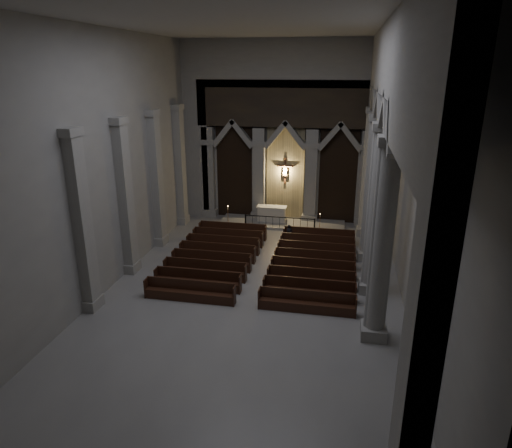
# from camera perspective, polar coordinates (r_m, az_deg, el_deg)

# --- Properties ---
(room) EXTENTS (24.00, 24.10, 12.00)m
(room) POSITION_cam_1_polar(r_m,az_deg,el_deg) (19.52, -0.67, 11.18)
(room) COLOR gray
(room) RESTS_ON ground
(sanctuary_wall) EXTENTS (14.00, 0.77, 12.00)m
(sanctuary_wall) POSITION_cam_1_polar(r_m,az_deg,el_deg) (30.94, 3.74, 12.23)
(sanctuary_wall) COLOR gray
(sanctuary_wall) RESTS_ON ground
(right_arcade) EXTENTS (1.00, 24.00, 12.00)m
(right_arcade) POSITION_cam_1_polar(r_m,az_deg,el_deg) (20.47, 15.70, 11.50)
(right_arcade) COLOR gray
(right_arcade) RESTS_ON ground
(left_pilasters) EXTENTS (0.60, 13.00, 8.03)m
(left_pilasters) POSITION_cam_1_polar(r_m,az_deg,el_deg) (25.64, -14.00, 4.11)
(left_pilasters) COLOR gray
(left_pilasters) RESTS_ON ground
(sanctuary_step) EXTENTS (8.50, 2.60, 0.15)m
(sanctuary_step) POSITION_cam_1_polar(r_m,az_deg,el_deg) (31.49, 3.26, 0.13)
(sanctuary_step) COLOR gray
(sanctuary_step) RESTS_ON ground
(altar) EXTENTS (2.04, 0.82, 1.03)m
(altar) POSITION_cam_1_polar(r_m,az_deg,el_deg) (31.56, 1.97, 1.33)
(altar) COLOR beige
(altar) RESTS_ON sanctuary_step
(altar_rail) EXTENTS (4.70, 0.09, 0.92)m
(altar_rail) POSITION_cam_1_polar(r_m,az_deg,el_deg) (30.20, 2.97, 0.37)
(altar_rail) COLOR black
(altar_rail) RESTS_ON ground
(candle_stand_left) EXTENTS (0.26, 0.26, 1.53)m
(candle_stand_left) POSITION_cam_1_polar(r_m,az_deg,el_deg) (30.70, -3.51, 0.29)
(candle_stand_left) COLOR #B67338
(candle_stand_left) RESTS_ON ground
(candle_stand_right) EXTENTS (0.20, 0.20, 1.21)m
(candle_stand_right) POSITION_cam_1_polar(r_m,az_deg,el_deg) (30.29, 7.97, -0.30)
(candle_stand_right) COLOR #B67338
(candle_stand_right) RESTS_ON ground
(pews) EXTENTS (9.71, 8.80, 0.96)m
(pews) POSITION_cam_1_polar(r_m,az_deg,el_deg) (24.58, 0.90, -4.86)
(pews) COLOR black
(pews) RESTS_ON ground
(worshipper) EXTENTS (0.47, 0.39, 1.10)m
(worshipper) POSITION_cam_1_polar(r_m,az_deg,el_deg) (28.19, 4.18, -1.18)
(worshipper) COLOR black
(worshipper) RESTS_ON ground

